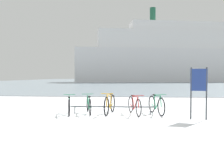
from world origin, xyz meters
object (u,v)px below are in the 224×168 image
Objects in this scene: bicycle_0 at (69,106)px; ferry_ship at (182,58)px; bicycle_2 at (110,104)px; info_sign at (199,85)px; bicycle_4 at (156,105)px; bicycle_1 at (89,105)px; bicycle_3 at (134,105)px.

ferry_ship is at bearing 74.70° from bicycle_0.
bicycle_2 is 56.85m from ferry_ship.
info_sign is at bearing -16.58° from bicycle_2.
bicycle_4 is at bearing 4.49° from bicycle_0.
bicycle_2 is at bearing -5.46° from bicycle_1.
bicycle_1 is (0.72, 0.24, 0.01)m from bicycle_0.
bicycle_4 is (2.64, 0.03, 0.02)m from bicycle_1.
bicycle_4 is at bearing 8.92° from bicycle_3.
bicycle_3 is at bearing 2.99° from bicycle_0.
bicycle_2 is (0.84, -0.08, 0.03)m from bicycle_1.
bicycle_2 reaches higher than bicycle_1.
bicycle_2 is (1.56, 0.16, 0.04)m from bicycle_0.
bicycle_3 is at bearing -1.50° from bicycle_2.
ferry_ship is (10.38, 55.84, 5.08)m from info_sign.
bicycle_4 is (0.85, 0.13, 0.01)m from bicycle_3.
bicycle_0 is at bearing 170.63° from info_sign.
bicycle_0 is at bearing -177.01° from bicycle_3.
bicycle_0 is 0.88× the size of info_sign.
bicycle_2 is 1.07× the size of bicycle_3.
info_sign reaches higher than bicycle_2.
bicycle_2 is 0.03× the size of ferry_ship.
bicycle_1 is 0.99× the size of bicycle_3.
bicycle_4 is 0.03× the size of ferry_ship.
bicycle_1 is at bearing 174.54° from bicycle_2.
bicycle_0 is 4.83m from info_sign.
bicycle_1 is at bearing 176.64° from bicycle_3.
ferry_ship reaches higher than bicycle_0.
ferry_ship reaches higher than info_sign.
bicycle_4 is (1.80, 0.11, -0.01)m from bicycle_2.
bicycle_1 is 56.99m from ferry_ship.
bicycle_2 reaches higher than bicycle_0.
bicycle_0 is 0.87× the size of bicycle_2.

